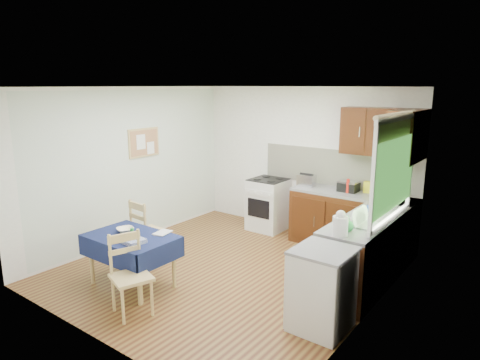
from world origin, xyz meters
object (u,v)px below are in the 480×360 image
Objects in this scene: chair_far at (146,229)px; sandwich_press at (349,186)px; dining_table at (131,243)px; toaster at (306,180)px; dish_rack at (360,223)px; chair_near at (130,272)px; kettle at (340,224)px.

sandwich_press is at bearing -127.33° from chair_far.
toaster is (0.94, 2.86, 0.43)m from dining_table.
dining_table is at bearing -105.42° from toaster.
sandwich_press is 0.65× the size of dish_rack.
dish_rack reaches higher than chair_far.
sandwich_press is 1.66m from dish_rack.
sandwich_press is at bearing 131.88° from dish_rack.
dish_rack is at bearing -158.91° from chair_far.
dish_rack is (1.89, 1.92, 0.44)m from chair_near.
toaster is 2.35m from kettle.
dining_table is 0.67m from chair_near.
dish_rack is (2.84, 0.85, 0.43)m from chair_far.
sandwich_press reaches higher than dining_table.
kettle is at bearing -32.51° from chair_near.
dining_table is 1.20× the size of chair_far.
chair_near is 2.05× the size of dish_rack.
dish_rack is (2.39, 1.48, 0.35)m from dining_table.
sandwich_press is at bearing 64.13° from dining_table.
chair_far is (-0.45, 0.63, -0.08)m from dining_table.
dining_table is 2.50× the size of dish_rack.
dish_rack is at bearing -37.75° from sandwich_press.
chair_near is at bearing -120.05° from dish_rack.
chair_far is 3.21× the size of sandwich_press.
chair_near is at bearing -38.12° from dining_table.
sandwich_press is at bearing 9.80° from toaster.
dish_rack is 0.49m from kettle.
kettle reaches higher than dish_rack.
chair_far is at bearing -172.52° from kettle.
dining_table is 3.96× the size of toaster.
chair_far is 3.29× the size of toaster.
toaster is 0.98× the size of kettle.
toaster is 0.63× the size of dish_rack.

